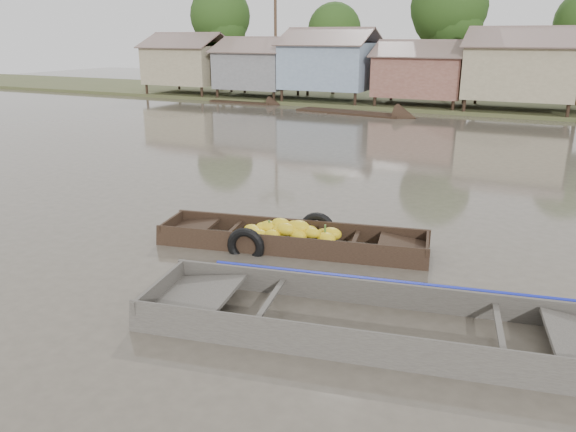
% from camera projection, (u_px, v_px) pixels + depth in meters
% --- Properties ---
extents(ground, '(120.00, 120.00, 0.00)m').
position_uv_depth(ground, '(271.00, 273.00, 12.00)').
color(ground, '#4B4439').
rests_on(ground, ground).
extents(riverbank, '(120.00, 12.47, 10.22)m').
position_uv_depth(riverbank, '(534.00, 63.00, 37.07)').
color(riverbank, '#384723').
rests_on(riverbank, ground).
extents(banana_boat, '(6.60, 2.78, 0.93)m').
position_uv_depth(banana_boat, '(288.00, 238.00, 13.46)').
color(banana_boat, black).
rests_on(banana_boat, ground).
extents(viewer_boat, '(8.52, 3.65, 0.66)m').
position_uv_depth(viewer_boat, '(379.00, 328.00, 9.56)').
color(viewer_boat, '#3B3732').
rests_on(viewer_boat, ground).
extents(distant_boats, '(45.78, 15.57, 0.35)m').
position_uv_depth(distant_boats, '(450.00, 125.00, 31.89)').
color(distant_boats, black).
rests_on(distant_boats, ground).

